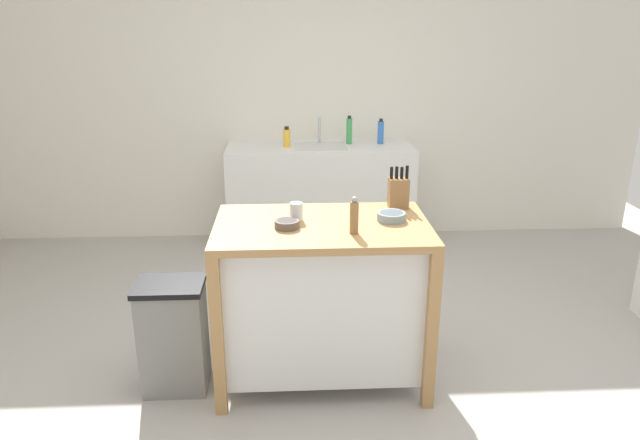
% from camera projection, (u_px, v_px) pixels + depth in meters
% --- Properties ---
extents(ground_plane, '(6.96, 6.96, 0.00)m').
position_uv_depth(ground_plane, '(337.00, 383.00, 3.33)').
color(ground_plane, '#ADA8A0').
rests_on(ground_plane, ground).
extents(wall_back, '(5.96, 0.10, 2.60)m').
position_uv_depth(wall_back, '(317.00, 94.00, 5.24)').
color(wall_back, silver).
rests_on(wall_back, ground).
extents(kitchen_island, '(1.14, 0.71, 0.92)m').
position_uv_depth(kitchen_island, '(322.00, 293.00, 3.26)').
color(kitchen_island, '#AD7F4C').
rests_on(kitchen_island, ground).
extents(knife_block, '(0.11, 0.09, 0.24)m').
position_uv_depth(knife_block, '(398.00, 192.00, 3.36)').
color(knife_block, olive).
rests_on(knife_block, kitchen_island).
extents(bowl_ceramic_wide, '(0.15, 0.15, 0.05)m').
position_uv_depth(bowl_ceramic_wide, '(391.00, 216.00, 3.16)').
color(bowl_ceramic_wide, gray).
rests_on(bowl_ceramic_wide, kitchen_island).
extents(bowl_stoneware_deep, '(0.13, 0.13, 0.04)m').
position_uv_depth(bowl_stoneware_deep, '(287.00, 224.00, 3.05)').
color(bowl_stoneware_deep, '#564C47').
rests_on(bowl_stoneware_deep, kitchen_island).
extents(drinking_cup, '(0.07, 0.07, 0.10)m').
position_uv_depth(drinking_cup, '(296.00, 212.00, 3.15)').
color(drinking_cup, silver).
rests_on(drinking_cup, kitchen_island).
extents(pepper_grinder, '(0.04, 0.04, 0.19)m').
position_uv_depth(pepper_grinder, '(354.00, 216.00, 2.95)').
color(pepper_grinder, olive).
rests_on(pepper_grinder, kitchen_island).
extents(trash_bin, '(0.36, 0.28, 0.63)m').
position_uv_depth(trash_bin, '(174.00, 336.00, 3.20)').
color(trash_bin, slate).
rests_on(trash_bin, ground).
extents(sink_counter, '(1.59, 0.60, 0.91)m').
position_uv_depth(sink_counter, '(320.00, 196.00, 5.19)').
color(sink_counter, silver).
rests_on(sink_counter, ground).
extents(sink_faucet, '(0.02, 0.02, 0.22)m').
position_uv_depth(sink_faucet, '(319.00, 130.00, 5.14)').
color(sink_faucet, '#B7BCC1').
rests_on(sink_faucet, sink_counter).
extents(bottle_dish_soap, '(0.05, 0.05, 0.24)m').
position_uv_depth(bottle_dish_soap, '(349.00, 131.00, 5.08)').
color(bottle_dish_soap, green).
rests_on(bottle_dish_soap, sink_counter).
extents(bottle_spray_cleaner, '(0.05, 0.05, 0.22)m').
position_uv_depth(bottle_spray_cleaner, '(381.00, 132.00, 5.09)').
color(bottle_spray_cleaner, blue).
rests_on(bottle_spray_cleaner, sink_counter).
extents(bottle_hand_soap, '(0.06, 0.06, 0.17)m').
position_uv_depth(bottle_hand_soap, '(287.00, 138.00, 4.97)').
color(bottle_hand_soap, yellow).
rests_on(bottle_hand_soap, sink_counter).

